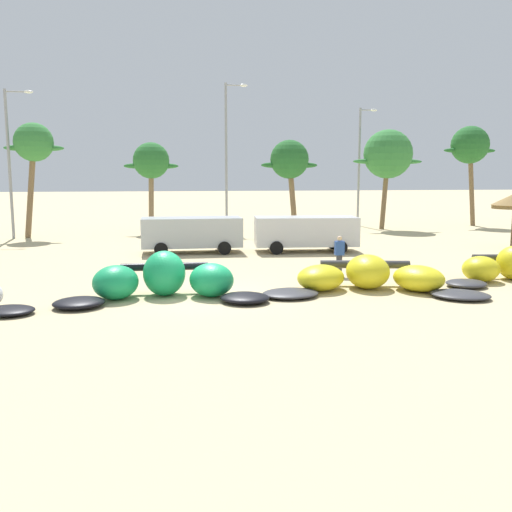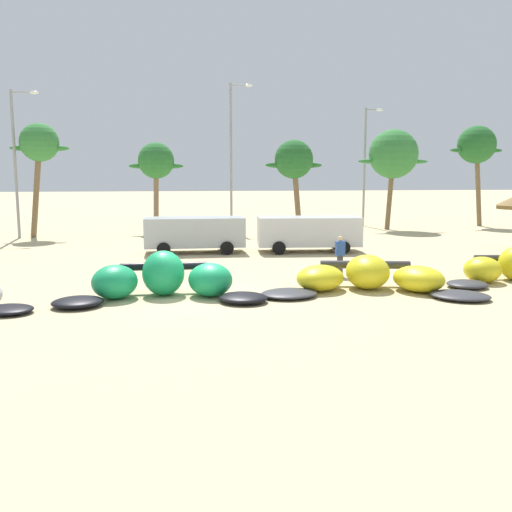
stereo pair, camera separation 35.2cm
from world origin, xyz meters
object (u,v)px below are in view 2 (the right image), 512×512
Objects in this scene: person_near_kites at (340,256)px; palm_right_of_gap at (477,146)px; kite_left at (163,280)px; parked_car_second at (192,232)px; palm_left_of_gap at (156,162)px; lamppost_west_center at (17,157)px; palm_center_left at (294,161)px; lamppost_east at (366,161)px; palm_center_right at (393,155)px; kite_left_of_center at (369,278)px; palm_left at (39,145)px; lamppost_east_center at (233,150)px; parked_van at (306,231)px.

palm_right_of_gap is (17.25, 20.07, 5.47)m from person_near_kites.
parked_car_second reaches higher than kite_left.
palm_right_of_gap is (24.16, 22.89, 5.72)m from kite_left.
parked_car_second is 3.17× the size of person_near_kites.
lamppost_west_center is at bearing -163.43° from palm_left_of_gap.
palm_center_left is 0.69× the size of lamppost_east.
kite_left_of_center is at bearing -114.19° from palm_center_right.
palm_left_of_gap is 0.68× the size of lamppost_west_center.
lamppost_west_center is at bearing 130.09° from kite_left_of_center.
lamppost_east is (16.30, 2.54, 0.20)m from palm_left_of_gap.
lamppost_east reaches higher than palm_center_left.
parked_car_second is 0.65× the size of palm_right_of_gap.
lamppost_east is at bearing 8.87° from palm_left_of_gap.
palm_left is 0.79× the size of lamppost_east.
palm_center_right reaches higher than palm_left.
palm_left_of_gap is at bearing 16.94° from palm_left.
kite_left is 21.91m from lamppost_west_center.
person_near_kites is at bearing -68.45° from palm_left_of_gap.
lamppost_west_center is 0.88× the size of lamppost_east_center.
person_near_kites is 0.15× the size of lamppost_east_center.
lamppost_east_center reaches higher than palm_center_right.
kite_left is 33.76m from palm_right_of_gap.
palm_left is (-9.32, 8.96, 4.84)m from parked_car_second.
kite_left is at bearing 179.74° from kite_left_of_center.
kite_left_of_center is at bearing -49.91° from lamppost_west_center.
parked_van is at bearing -55.78° from palm_left_of_gap.
palm_left_of_gap is (-0.62, 21.89, 4.36)m from kite_left.
kite_left is at bearing -114.94° from palm_center_left.
palm_center_right is 0.80× the size of lamppost_east.
palm_center_left reaches higher than kite_left.
lamppost_east is at bearing 9.27° from lamppost_east_center.
palm_left_of_gap is at bearing 177.96° from palm_center_right.
parked_car_second is 9.61m from person_near_kites.
kite_left_of_center is 4.75× the size of person_near_kites.
kite_left is 0.95× the size of palm_center_right.
parked_van is at bearing 88.42° from kite_left_of_center.
kite_left is 4.34× the size of person_near_kites.
lamppost_east_center reaches higher than parked_car_second.
lamppost_east reaches higher than parked_van.
palm_center_left reaches higher than kite_left_of_center.
lamppost_west_center reaches higher than person_near_kites.
palm_right_of_gap is at bearing 5.74° from palm_left.
lamppost_west_center is (-8.61, -2.56, 0.26)m from palm_left_of_gap.
person_near_kites is at bearing -112.10° from lamppost_east.
person_near_kites is at bearing -48.64° from palm_left.
palm_left_of_gap is at bearing 157.58° from palm_center_left.
kite_left is 0.91× the size of kite_left_of_center.
kite_left is 1.11× the size of palm_left_of_gap.
parked_van is 3.41× the size of person_near_kites.
kite_left_of_center is 18.78m from palm_center_left.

